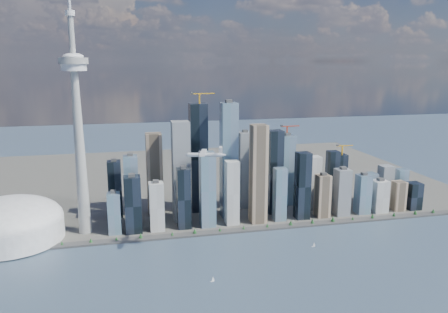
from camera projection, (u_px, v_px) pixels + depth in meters
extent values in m
plane|color=#384A63|center=(268.00, 291.00, 686.53)|extent=(4000.00, 4000.00, 0.00)
cube|color=#383838|center=(231.00, 231.00, 924.31)|extent=(1100.00, 22.00, 4.00)
cube|color=#4C4C47|center=(197.00, 177.00, 1353.18)|extent=(1400.00, 900.00, 3.00)
cylinder|color=#3F2D1E|center=(34.00, 247.00, 839.46)|extent=(1.00, 1.00, 2.40)
cone|color=#1B4D22|center=(34.00, 245.00, 838.69)|extent=(7.20, 7.20, 8.00)
cylinder|color=#3F2D1E|center=(81.00, 243.00, 858.17)|extent=(1.00, 1.00, 2.40)
cone|color=#1B4D22|center=(81.00, 241.00, 857.40)|extent=(7.20, 7.20, 8.00)
cylinder|color=#3F2D1E|center=(126.00, 239.00, 876.87)|extent=(1.00, 1.00, 2.40)
cone|color=#1B4D22|center=(126.00, 237.00, 876.10)|extent=(7.20, 7.20, 8.00)
cylinder|color=#3F2D1E|center=(170.00, 235.00, 895.57)|extent=(1.00, 1.00, 2.40)
cone|color=#1B4D22|center=(169.00, 233.00, 894.80)|extent=(7.20, 7.20, 8.00)
cylinder|color=#3F2D1E|center=(211.00, 231.00, 914.27)|extent=(1.00, 1.00, 2.40)
cone|color=#1B4D22|center=(211.00, 230.00, 913.51)|extent=(7.20, 7.20, 8.00)
cylinder|color=#3F2D1E|center=(251.00, 228.00, 932.98)|extent=(1.00, 1.00, 2.40)
cone|color=#1B4D22|center=(251.00, 226.00, 932.21)|extent=(7.20, 7.20, 8.00)
cylinder|color=#3F2D1E|center=(289.00, 225.00, 951.68)|extent=(1.00, 1.00, 2.40)
cone|color=#1B4D22|center=(289.00, 223.00, 950.91)|extent=(7.20, 7.20, 8.00)
cylinder|color=#3F2D1E|center=(325.00, 222.00, 970.38)|extent=(1.00, 1.00, 2.40)
cone|color=#1B4D22|center=(326.00, 220.00, 969.61)|extent=(7.20, 7.20, 8.00)
cylinder|color=#3F2D1E|center=(361.00, 219.00, 989.08)|extent=(1.00, 1.00, 2.40)
cone|color=#1B4D22|center=(361.00, 217.00, 988.32)|extent=(7.20, 7.20, 8.00)
cylinder|color=#3F2D1E|center=(395.00, 216.00, 1007.79)|extent=(1.00, 1.00, 2.40)
cone|color=#1B4D22|center=(395.00, 214.00, 1007.02)|extent=(7.20, 7.20, 8.00)
cylinder|color=#3F2D1E|center=(428.00, 213.00, 1026.49)|extent=(1.00, 1.00, 2.40)
cone|color=#1B4D22|center=(428.00, 211.00, 1025.72)|extent=(7.20, 7.20, 8.00)
cube|color=black|center=(133.00, 204.00, 906.20)|extent=(34.00, 34.00, 120.33)
cube|color=#7196AC|center=(132.00, 190.00, 950.34)|extent=(30.00, 30.00, 153.15)
cube|color=silver|center=(157.00, 206.00, 918.74)|extent=(30.00, 30.00, 103.92)
cube|color=tan|center=(153.00, 174.00, 1009.44)|extent=(36.00, 36.00, 191.43)
cube|color=slate|center=(180.00, 172.00, 965.40)|extent=(38.00, 38.00, 224.25)
cube|color=black|center=(183.00, 199.00, 927.69)|extent=(28.00, 28.00, 131.27)
cube|color=#7196AC|center=(209.00, 189.00, 936.06)|extent=(32.00, 32.00, 164.09)
cube|color=black|center=(200.00, 158.00, 1026.17)|extent=(40.00, 40.00, 257.07)
cube|color=#7196AC|center=(228.00, 161.00, 985.05)|extent=(36.00, 36.00, 262.54)
cube|color=silver|center=(233.00, 193.00, 950.26)|extent=(28.00, 28.00, 142.21)
cube|color=tan|center=(258.00, 174.00, 953.95)|extent=(34.00, 34.00, 218.78)
cube|color=slate|center=(245.00, 170.00, 1057.50)|extent=(30.00, 30.00, 185.96)
cube|color=black|center=(274.00, 172.00, 1015.80)|extent=(32.00, 32.00, 196.90)
cube|color=#7196AC|center=(281.00, 194.00, 976.33)|extent=(26.00, 26.00, 120.33)
cube|color=black|center=(302.00, 186.00, 983.62)|extent=(30.00, 30.00, 153.15)
cube|color=#7196AC|center=(286.00, 170.00, 1081.33)|extent=(34.00, 34.00, 175.03)
cube|color=silver|center=(313.00, 183.00, 1044.39)|extent=(28.00, 28.00, 131.27)
cube|color=tan|center=(322.00, 196.00, 1000.25)|extent=(30.00, 30.00, 98.45)
cube|color=slate|center=(342.00, 192.00, 1009.87)|extent=(32.00, 32.00, 109.39)
cube|color=black|center=(333.00, 180.00, 1054.01)|extent=(26.00, 26.00, 142.21)
cube|color=#7196AC|center=(362.00, 194.00, 1022.41)|extent=(30.00, 30.00, 92.98)
cube|color=black|center=(341.00, 177.00, 1119.54)|extent=(28.00, 28.00, 120.33)
cube|color=#7196AC|center=(369.00, 189.00, 1082.01)|extent=(30.00, 30.00, 82.04)
cube|color=silver|center=(380.00, 196.00, 1034.96)|extent=(34.00, 34.00, 76.57)
cube|color=tan|center=(397.00, 196.00, 1045.25)|extent=(28.00, 28.00, 71.10)
cube|color=slate|center=(386.00, 185.00, 1089.97)|extent=(30.00, 30.00, 98.45)
cube|color=black|center=(414.00, 196.00, 1055.55)|extent=(32.00, 32.00, 65.63)
cube|color=#7196AC|center=(401.00, 186.00, 1100.85)|extent=(26.00, 26.00, 87.51)
cube|color=black|center=(114.00, 189.00, 996.44)|extent=(30.00, 30.00, 131.27)
cube|color=#7196AC|center=(114.00, 213.00, 901.07)|extent=(26.00, 26.00, 87.51)
cube|color=gold|center=(199.00, 98.00, 996.38)|extent=(3.00, 3.00, 22.00)
cube|color=gold|center=(203.00, 94.00, 995.81)|extent=(55.00, 2.20, 2.20)
cube|color=#383838|center=(192.00, 93.00, 990.04)|extent=(6.00, 4.00, 4.00)
cube|color=#B33519|center=(287.00, 131.00, 1060.29)|extent=(3.00, 3.00, 22.00)
cube|color=#B33519|center=(290.00, 126.00, 1059.50)|extent=(48.00, 2.20, 2.20)
cube|color=#383838|center=(282.00, 126.00, 1054.41)|extent=(6.00, 4.00, 4.00)
cube|color=gold|center=(342.00, 150.00, 1104.34)|extent=(3.00, 3.00, 22.00)
cube|color=gold|center=(345.00, 146.00, 1103.45)|extent=(45.00, 2.20, 2.20)
cube|color=#383838|center=(338.00, 145.00, 1098.65)|extent=(6.00, 4.00, 4.00)
cone|color=#9C9D97|center=(80.00, 153.00, 880.22)|extent=(26.00, 26.00, 340.00)
cylinder|color=silver|center=(74.00, 67.00, 843.92)|extent=(48.00, 48.00, 14.00)
cylinder|color=#9C9D97|center=(73.00, 61.00, 841.36)|extent=(56.00, 56.00, 12.00)
ellipsoid|color=silver|center=(73.00, 57.00, 839.65)|extent=(40.00, 40.00, 14.00)
cylinder|color=#9C9D97|center=(71.00, 35.00, 831.11)|extent=(11.00, 11.00, 80.00)
cylinder|color=silver|center=(70.00, 13.00, 822.57)|extent=(18.00, 18.00, 10.00)
cylinder|color=silver|center=(12.00, 230.00, 872.09)|extent=(200.00, 200.00, 44.00)
ellipsoid|color=silver|center=(10.00, 219.00, 867.39)|extent=(200.00, 200.00, 84.00)
cylinder|color=silver|center=(205.00, 155.00, 766.44)|extent=(59.14, 21.70, 7.28)
cone|color=silver|center=(187.00, 155.00, 767.26)|extent=(9.52, 9.03, 7.28)
cone|color=silver|center=(223.00, 155.00, 765.60)|extent=(12.83, 9.87, 7.28)
cube|color=silver|center=(203.00, 153.00, 765.68)|extent=(24.59, 64.01, 1.14)
cylinder|color=silver|center=(203.00, 155.00, 753.84)|extent=(13.14, 7.07, 4.10)
cylinder|color=silver|center=(204.00, 152.00, 778.29)|extent=(13.14, 7.07, 4.10)
cylinder|color=#3F3F3F|center=(199.00, 155.00, 754.02)|extent=(2.58, 8.91, 9.10)
cylinder|color=#3F3F3F|center=(200.00, 152.00, 778.47)|extent=(2.58, 8.91, 9.10)
cube|color=silver|center=(221.00, 151.00, 764.13)|extent=(6.40, 2.46, 12.52)
cube|color=silver|center=(221.00, 147.00, 762.77)|extent=(9.92, 21.09, 0.80)
cube|color=white|center=(212.00, 281.00, 716.88)|extent=(6.40, 2.95, 0.82)
cylinder|color=#999999|center=(212.00, 279.00, 715.87)|extent=(0.25, 0.25, 9.25)
cube|color=white|center=(313.00, 246.00, 851.59)|extent=(6.68, 2.29, 0.88)
cylinder|color=#999999|center=(313.00, 244.00, 850.51)|extent=(0.26, 0.26, 9.89)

